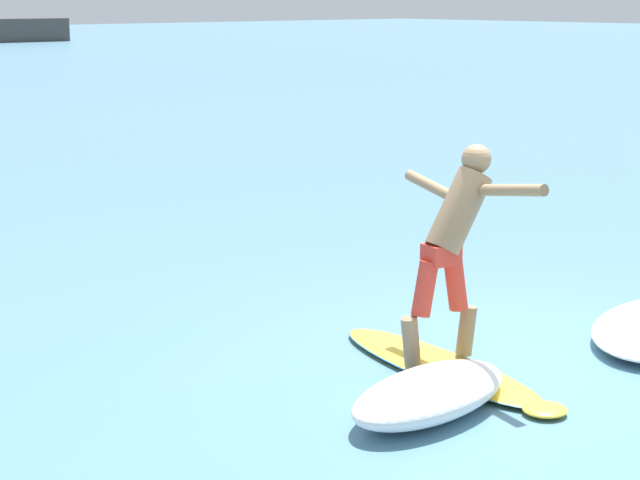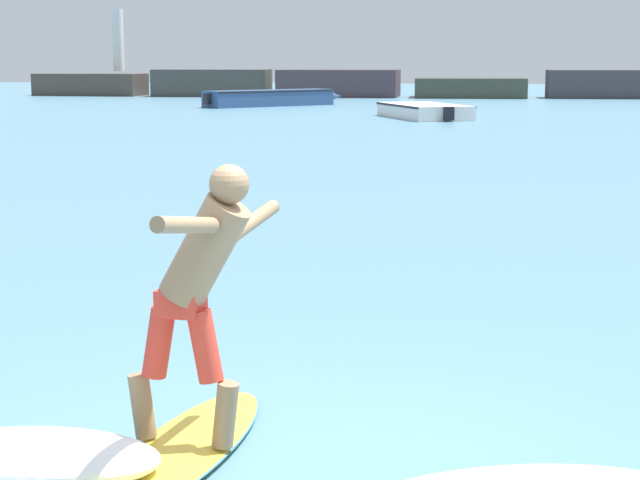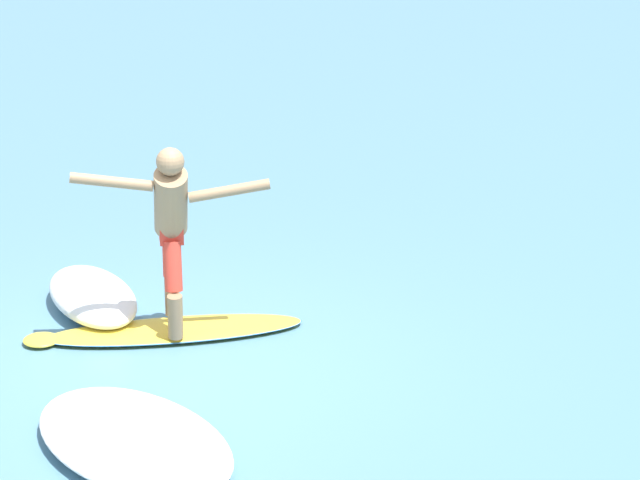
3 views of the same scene
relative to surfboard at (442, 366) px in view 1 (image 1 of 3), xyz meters
The scene contains 4 objects.
ground_plane 0.64m from the surfboard, ahead, with size 200.00×200.00×0.00m, color teal.
surfboard is the anchor object (origin of this frame).
surfer 1.06m from the surfboard, ahead, with size 0.84×1.64×1.70m.
wave_foam_at_tail 0.91m from the surfboard, 143.01° to the right, with size 1.55×0.85×0.30m.
Camera 1 is at (-6.59, -5.26, 2.87)m, focal length 60.00 mm.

